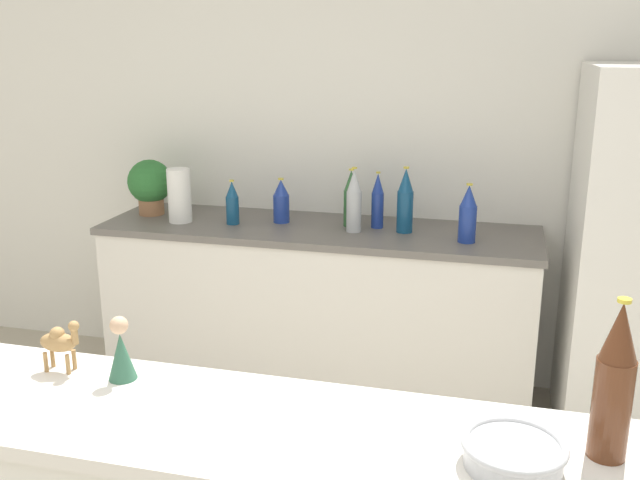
% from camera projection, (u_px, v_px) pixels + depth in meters
% --- Properties ---
extents(wall_back, '(8.00, 0.06, 2.55)m').
position_uv_depth(wall_back, '(391.00, 145.00, 3.71)').
color(wall_back, white).
rests_on(wall_back, ground_plane).
extents(back_counter, '(2.19, 0.63, 0.90)m').
position_uv_depth(back_counter, '(318.00, 310.00, 3.71)').
color(back_counter, silver).
rests_on(back_counter, ground_plane).
extents(potted_plant, '(0.23, 0.23, 0.30)m').
position_uv_depth(potted_plant, '(150.00, 184.00, 3.79)').
color(potted_plant, '#9E6B47').
rests_on(potted_plant, back_counter).
extents(paper_towel_roll, '(0.12, 0.12, 0.28)m').
position_uv_depth(paper_towel_roll, '(179.00, 195.00, 3.64)').
color(paper_towel_roll, white).
rests_on(paper_towel_roll, back_counter).
extents(back_bottle_0, '(0.06, 0.06, 0.28)m').
position_uv_depth(back_bottle_0, '(378.00, 201.00, 3.53)').
color(back_bottle_0, navy).
rests_on(back_bottle_0, back_counter).
extents(back_bottle_1, '(0.07, 0.07, 0.32)m').
position_uv_depth(back_bottle_1, '(354.00, 201.00, 3.45)').
color(back_bottle_1, '#B2B7BC').
rests_on(back_bottle_1, back_counter).
extents(back_bottle_2, '(0.08, 0.08, 0.23)m').
position_uv_depth(back_bottle_2, '(281.00, 201.00, 3.64)').
color(back_bottle_2, navy).
rests_on(back_bottle_2, back_counter).
extents(back_bottle_3, '(0.07, 0.07, 0.23)m').
position_uv_depth(back_bottle_3, '(232.00, 203.00, 3.61)').
color(back_bottle_3, navy).
rests_on(back_bottle_3, back_counter).
extents(back_bottle_4, '(0.08, 0.08, 0.28)m').
position_uv_depth(back_bottle_4, '(468.00, 214.00, 3.28)').
color(back_bottle_4, navy).
rests_on(back_bottle_4, back_counter).
extents(back_bottle_5, '(0.08, 0.08, 0.32)m').
position_uv_depth(back_bottle_5, '(405.00, 201.00, 3.44)').
color(back_bottle_5, navy).
rests_on(back_bottle_5, back_counter).
extents(back_bottle_6, '(0.07, 0.07, 0.29)m').
position_uv_depth(back_bottle_6, '(351.00, 199.00, 3.56)').
color(back_bottle_6, '#2D6033').
rests_on(back_bottle_6, back_counter).
extents(wine_bottle, '(0.08, 0.08, 0.34)m').
position_uv_depth(wine_bottle, '(614.00, 383.00, 1.40)').
color(wine_bottle, '#562D19').
rests_on(wine_bottle, bar_counter).
extents(fruit_bowl, '(0.21, 0.21, 0.06)m').
position_uv_depth(fruit_bowl, '(513.00, 453.00, 1.40)').
color(fruit_bowl, '#B7BABF').
rests_on(fruit_bowl, bar_counter).
extents(camel_figurine, '(0.11, 0.05, 0.14)m').
position_uv_depth(camel_figurine, '(60.00, 341.00, 1.79)').
color(camel_figurine, '#A87F4C').
rests_on(camel_figurine, bar_counter).
extents(wise_man_figurine_blue, '(0.07, 0.07, 0.16)m').
position_uv_depth(wise_man_figurine_blue, '(121.00, 352.00, 1.75)').
color(wise_man_figurine_blue, '#33664C').
rests_on(wise_man_figurine_blue, bar_counter).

